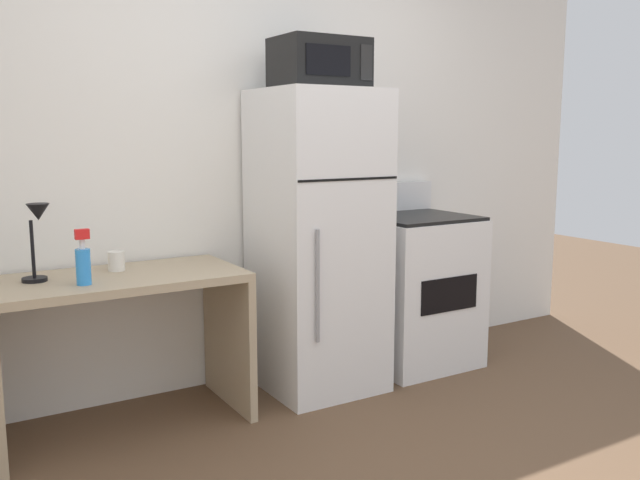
{
  "coord_description": "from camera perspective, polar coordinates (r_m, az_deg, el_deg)",
  "views": [
    {
      "loc": [
        -1.71,
        -1.82,
        1.41
      ],
      "look_at": [
        0.06,
        1.1,
        0.87
      ],
      "focal_mm": 37.96,
      "sensor_mm": 36.0,
      "label": 1
    }
  ],
  "objects": [
    {
      "name": "wall_back_white",
      "position": [
        3.92,
        -5.28,
        7.35
      ],
      "size": [
        5.0,
        0.1,
        2.6
      ],
      "primitive_type": "cube",
      "color": "white",
      "rests_on": "ground"
    },
    {
      "name": "desk",
      "position": [
        3.37,
        -16.63,
        -6.63
      ],
      "size": [
        1.17,
        0.6,
        0.75
      ],
      "color": "tan",
      "rests_on": "ground"
    },
    {
      "name": "desk_lamp",
      "position": [
        3.26,
        -22.76,
        0.88
      ],
      "size": [
        0.14,
        0.12,
        0.35
      ],
      "color": "black",
      "rests_on": "desk"
    },
    {
      "name": "coffee_mug",
      "position": [
        3.42,
        -16.79,
        -1.71
      ],
      "size": [
        0.08,
        0.08,
        0.09
      ],
      "primitive_type": "cylinder",
      "color": "white",
      "rests_on": "desk"
    },
    {
      "name": "spray_bottle",
      "position": [
        3.14,
        -19.34,
        -1.82
      ],
      "size": [
        0.06,
        0.06,
        0.25
      ],
      "color": "#2D8CEA",
      "rests_on": "desk"
    },
    {
      "name": "refrigerator",
      "position": [
        3.71,
        -0.22,
        -0.15
      ],
      "size": [
        0.61,
        0.65,
        1.64
      ],
      "color": "white",
      "rests_on": "ground"
    },
    {
      "name": "microwave",
      "position": [
        3.66,
        -0.05,
        14.65
      ],
      "size": [
        0.46,
        0.35,
        0.26
      ],
      "color": "black",
      "rests_on": "refrigerator"
    },
    {
      "name": "oven_range",
      "position": [
        4.19,
        8.06,
        -4.1
      ],
      "size": [
        0.65,
        0.61,
        1.1
      ],
      "color": "white",
      "rests_on": "ground"
    }
  ]
}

